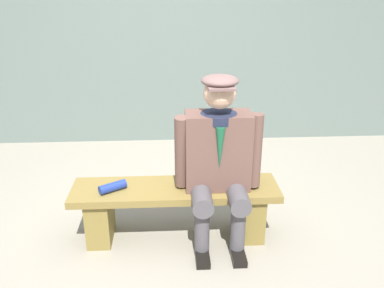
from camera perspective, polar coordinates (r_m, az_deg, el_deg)
name	(u,v)px	position (r m, az deg, el deg)	size (l,w,h in m)	color
ground_plane	(176,235)	(3.33, -2.23, -12.65)	(30.00, 30.00, 0.00)	gray
bench	(176,204)	(3.18, -2.30, -8.45)	(1.57, 0.40, 0.44)	olive
seated_man	(218,157)	(2.96, 3.73, -1.78)	(0.64, 0.56, 1.30)	brown
rolled_magazine	(113,187)	(3.09, -11.06, -5.93)	(0.07, 0.07, 0.21)	navy
stadium_wall	(171,45)	(4.99, -2.93, 13.74)	(12.00, 0.24, 2.35)	slate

